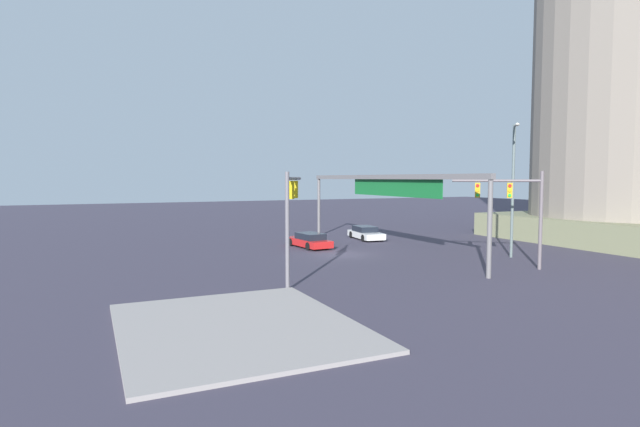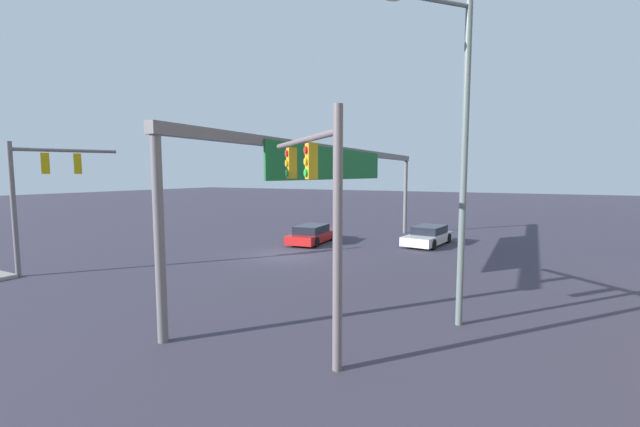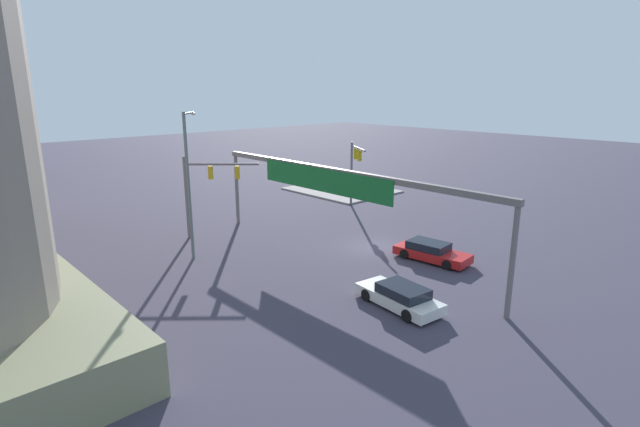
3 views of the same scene
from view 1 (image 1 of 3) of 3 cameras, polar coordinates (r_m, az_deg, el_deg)
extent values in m
plane|color=#3B3747|center=(37.90, 2.50, -4.60)|extent=(178.09, 178.09, 0.00)
cube|color=gray|center=(19.83, -9.36, -12.44)|extent=(10.32, 8.55, 0.15)
cylinder|color=slate|center=(25.45, -3.71, -2.03)|extent=(0.21, 0.21, 6.00)
cylinder|color=slate|center=(27.36, -2.97, 3.99)|extent=(3.64, 2.29, 0.16)
cube|color=#B79C0E|center=(26.57, -3.25, 2.68)|extent=(0.41, 0.39, 0.95)
cylinder|color=red|center=(26.59, -3.59, 3.31)|extent=(0.20, 0.15, 0.20)
cylinder|color=orange|center=(26.60, -3.59, 2.67)|extent=(0.20, 0.15, 0.20)
cylinder|color=green|center=(26.60, -3.59, 2.02)|extent=(0.20, 0.15, 0.20)
cube|color=#B79C0E|center=(27.81, -2.81, 2.74)|extent=(0.41, 0.39, 0.95)
cylinder|color=red|center=(27.83, -3.14, 3.35)|extent=(0.20, 0.15, 0.20)
cylinder|color=orange|center=(27.84, -3.14, 2.73)|extent=(0.20, 0.15, 0.20)
cylinder|color=green|center=(27.84, -3.14, 2.11)|extent=(0.20, 0.15, 0.20)
cylinder|color=#655B5F|center=(34.07, 23.69, -0.73)|extent=(0.22, 0.22, 6.11)
cylinder|color=#655B5F|center=(33.79, 19.28, 3.53)|extent=(3.72, 4.08, 0.17)
cube|color=#B99219|center=(33.83, 20.66, 2.46)|extent=(0.41, 0.41, 0.95)
cylinder|color=red|center=(33.66, 20.68, 2.96)|extent=(0.18, 0.19, 0.20)
cylinder|color=orange|center=(33.67, 20.67, 2.45)|extent=(0.18, 0.19, 0.20)
cylinder|color=green|center=(33.68, 20.66, 1.94)|extent=(0.18, 0.19, 0.20)
cube|color=#B99219|center=(33.78, 17.39, 2.54)|extent=(0.41, 0.41, 0.95)
cylinder|color=red|center=(33.61, 17.40, 3.03)|extent=(0.18, 0.19, 0.20)
cylinder|color=orange|center=(33.62, 17.39, 2.52)|extent=(0.18, 0.19, 0.20)
cylinder|color=green|center=(33.63, 17.38, 2.01)|extent=(0.18, 0.19, 0.20)
cylinder|color=slate|center=(38.43, 20.96, 2.33)|extent=(0.20, 0.20, 9.45)
cylinder|color=slate|center=(37.34, 21.27, 9.31)|extent=(1.96, 1.76, 0.12)
ellipsoid|color=silver|center=(36.08, 21.41, 9.34)|extent=(0.65, 0.62, 0.20)
cylinder|color=slate|center=(49.48, -0.13, 0.68)|extent=(0.28, 0.28, 5.60)
cylinder|color=slate|center=(30.04, 18.63, -1.69)|extent=(0.28, 0.28, 5.60)
cube|color=slate|center=(39.15, 6.97, 4.13)|extent=(23.60, 0.35, 0.35)
cube|color=#15662D|center=(38.20, 8.23, 3.07)|extent=(11.66, 0.08, 1.50)
cube|color=red|center=(41.48, -1.28, -3.25)|extent=(5.01, 2.30, 0.55)
cube|color=black|center=(41.16, -1.09, -2.57)|extent=(2.67, 1.86, 0.50)
cylinder|color=black|center=(42.41, -3.29, -3.25)|extent=(0.66, 0.28, 0.64)
cylinder|color=black|center=(43.21, -1.25, -3.11)|extent=(0.66, 0.28, 0.64)
cylinder|color=black|center=(39.77, -1.32, -3.73)|extent=(0.66, 0.28, 0.64)
cylinder|color=black|center=(40.62, 0.81, -3.56)|extent=(0.66, 0.28, 0.64)
cube|color=silver|center=(47.05, 5.22, -2.40)|extent=(4.93, 2.43, 0.55)
cube|color=black|center=(47.26, 5.09, -1.73)|extent=(2.64, 1.93, 0.50)
cylinder|color=black|center=(46.08, 6.94, -2.69)|extent=(0.66, 0.30, 0.64)
cylinder|color=black|center=(45.38, 4.93, -2.78)|extent=(0.66, 0.30, 0.64)
cylinder|color=black|center=(48.75, 5.49, -2.32)|extent=(0.66, 0.30, 0.64)
cylinder|color=black|center=(48.09, 3.58, -2.39)|extent=(0.66, 0.30, 0.64)
camera|label=2|loc=(32.67, 39.20, 1.17)|focal=22.63mm
camera|label=3|loc=(68.89, 12.95, 8.24)|focal=27.19mm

